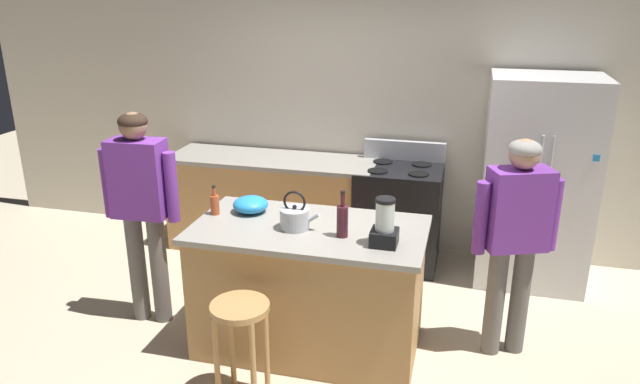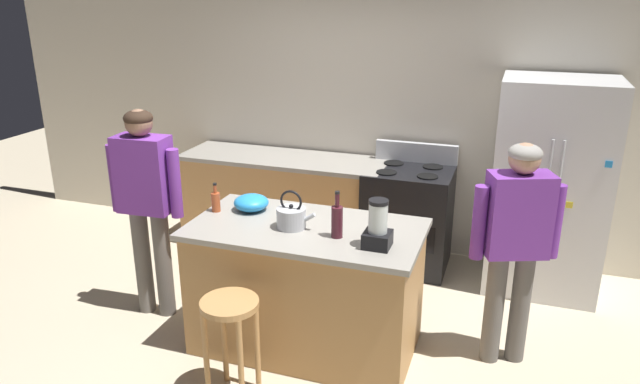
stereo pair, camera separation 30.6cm
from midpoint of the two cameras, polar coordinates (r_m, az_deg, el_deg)
The scene contains 14 objects.
ground_plane at distance 4.44m, azimuth 0.74°, elevation -14.52°, with size 14.00×14.00×0.00m, color beige.
back_wall at distance 5.69m, azimuth 7.02°, elevation 7.79°, with size 8.00×0.10×2.70m, color beige.
kitchen_island at distance 4.20m, azimuth 0.77°, elevation -9.23°, with size 1.59×0.86×0.93m.
back_counter_run at distance 5.78m, azimuth -1.96°, elevation -1.03°, with size 2.00×0.64×0.93m.
refrigerator at distance 5.27m, azimuth 22.94°, elevation 0.37°, with size 0.90×0.73×1.80m.
stove_range at distance 5.46m, azimuth 10.11°, elevation -2.45°, with size 0.76×0.65×1.11m.
person_by_island_left at distance 4.55m, azimuth -14.71°, elevation -0.27°, with size 0.59×0.24×1.65m.
person_by_sink_right at distance 4.09m, azimuth 20.53°, elevation -3.97°, with size 0.58×0.35×1.56m.
bar_stool at distance 3.70m, azimuth -6.30°, elevation -12.59°, with size 0.36×0.36×0.68m.
blender_appliance at distance 3.68m, azimuth 8.01°, elevation -3.47°, with size 0.17×0.17×0.31m.
bottle_cooking_sauce at distance 4.28m, azimuth -8.09°, elevation -0.91°, with size 0.06×0.06×0.22m.
bottle_wine at distance 3.80m, azimuth 3.98°, elevation -2.81°, with size 0.08×0.08×0.32m.
mixing_bowl at distance 4.29m, azimuth -4.68°, elevation -1.06°, with size 0.25×0.25×0.11m, color #268CD8.
tea_kettle at distance 3.95m, azimuth -0.57°, elevation -2.46°, with size 0.28×0.20×0.27m.
Camera 2 is at (1.29, -3.46, 2.48)m, focal length 32.95 mm.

